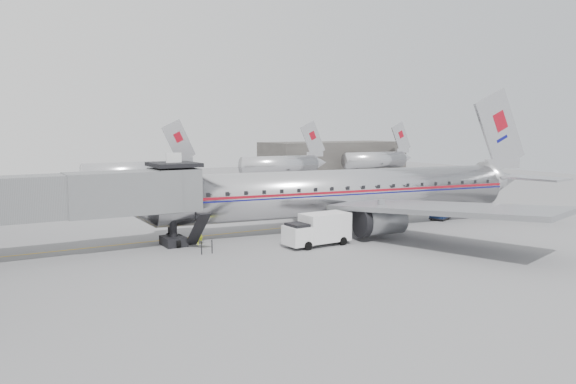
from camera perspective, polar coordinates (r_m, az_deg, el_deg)
name	(u,v)px	position (r m, az deg, el deg)	size (l,w,h in m)	color
ground	(301,241)	(44.81, 1.36, -5.03)	(160.00, 160.00, 0.00)	slate
hangar	(333,156)	(118.94, 4.60, 3.65)	(30.00, 12.00, 6.00)	#3B3836
apron_line	(295,227)	(51.38, 0.68, -3.53)	(0.15, 60.00, 0.01)	gold
jet_bridge	(70,197)	(41.77, -21.30, -0.52)	(21.00, 6.20, 7.10)	#5E6063
distant_aircraft_near	(135,172)	(82.38, -15.31, 1.97)	(16.39, 3.20, 10.26)	silver
distant_aircraft_mid	(280,164)	(96.03, -0.79, 2.82)	(16.39, 3.20, 10.26)	silver
distant_aircraft_far	(375,159)	(112.92, 8.85, 3.31)	(16.39, 3.20, 10.26)	silver
airliner	(349,192)	(50.46, 6.22, 0.00)	(41.08, 37.86, 13.02)	silver
service_van	(318,229)	(43.04, 3.05, -3.77)	(5.31, 2.28, 2.46)	silver
baggage_cart_navy	(440,212)	(56.93, 15.19, -1.94)	(2.37, 2.11, 1.54)	#0E1A39
baggage_cart_white	(469,207)	(59.80, 17.87, -1.50)	(2.76, 2.47, 1.78)	white
ramp_worker	(200,234)	(44.05, -8.95, -4.29)	(0.57, 0.37, 1.55)	#CFE61B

